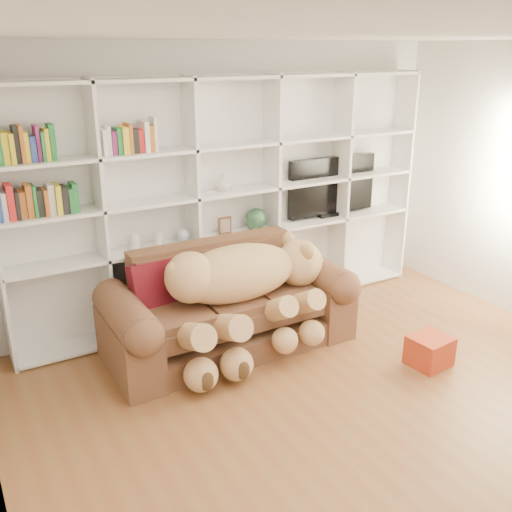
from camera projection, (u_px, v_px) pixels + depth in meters
floor at (382, 428)px, 4.18m from camera, size 5.00×5.00×0.00m
ceiling at (417, 34)px, 3.25m from camera, size 5.00×5.00×0.00m
wall_back at (224, 182)px, 5.75m from camera, size 5.00×0.02×2.70m
bookshelf at (208, 192)px, 5.54m from camera, size 4.43×0.35×2.40m
sofa at (228, 311)px, 5.23m from camera, size 2.24×0.97×0.94m
teddy_bear at (243, 286)px, 5.00m from camera, size 1.70×0.93×0.99m
throw_pillow at (154, 285)px, 4.95m from camera, size 0.44×0.28×0.44m
gift_box at (429, 351)px, 4.98m from camera, size 0.36×0.34×0.27m
tv at (332, 187)px, 6.28m from camera, size 1.10×0.18×0.65m
picture_frame at (225, 225)px, 5.68m from camera, size 0.14×0.03×0.17m
green_vase at (256, 219)px, 5.85m from camera, size 0.22×0.22×0.22m
figurine_tall at (135, 241)px, 5.25m from camera, size 0.11×0.11×0.17m
figurine_short at (158, 239)px, 5.36m from camera, size 0.10×0.10×0.14m
snow_globe at (183, 235)px, 5.48m from camera, size 0.12×0.12×0.12m
shelf_vase at (223, 182)px, 5.53m from camera, size 0.18×0.18×0.16m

